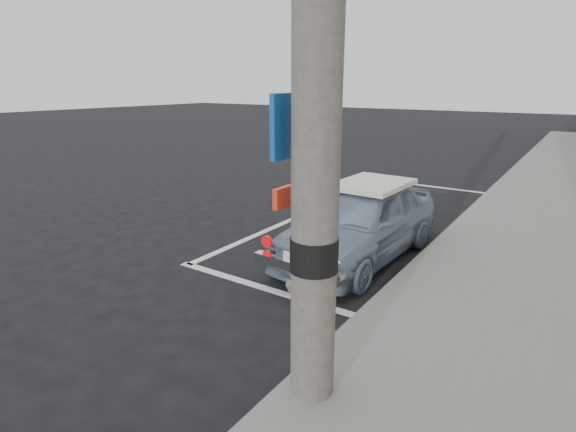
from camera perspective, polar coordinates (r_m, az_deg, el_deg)
ground at (r=6.36m, az=-3.57°, el=-6.54°), size 80.00×80.00×0.00m
sidewalk at (r=7.06m, az=28.72°, el=-5.60°), size 2.80×40.00×0.15m
pline_rear at (r=5.72m, az=-2.62°, el=-9.24°), size 3.00×0.12×0.01m
pline_front at (r=11.81m, az=18.04°, el=3.55°), size 3.00×0.12×0.01m
pline_side at (r=9.19m, az=3.34°, el=0.80°), size 0.12×7.00×0.01m
retro_coupe at (r=6.61m, az=9.14°, el=-0.61°), size 1.46×3.34×1.12m
cat at (r=5.58m, az=1.04°, el=-8.74°), size 0.20×0.45×0.24m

